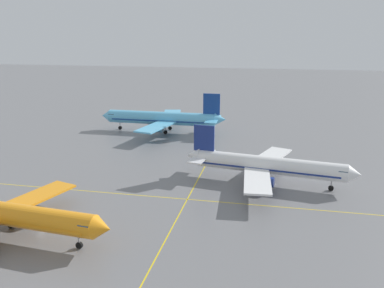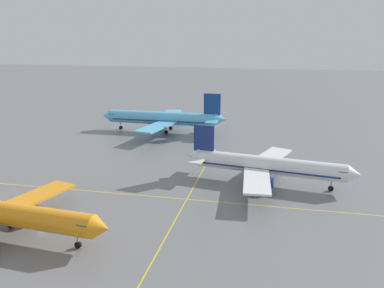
# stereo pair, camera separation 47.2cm
# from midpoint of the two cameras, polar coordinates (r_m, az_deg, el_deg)

# --- Properties ---
(airliner_front_gate) EXTENTS (33.06, 28.40, 10.27)m
(airliner_front_gate) POSITION_cam_midpoint_polar(r_m,az_deg,el_deg) (63.23, -25.16, -9.00)
(airliner_front_gate) COLOR orange
(airliner_front_gate) RESTS_ON ground
(airliner_second_row) EXTENTS (33.70, 28.79, 10.48)m
(airliner_second_row) POSITION_cam_midpoint_polar(r_m,az_deg,el_deg) (78.31, 10.84, -3.02)
(airliner_second_row) COLOR white
(airliner_second_row) RESTS_ON ground
(airliner_third_row) EXTENTS (37.73, 32.67, 11.77)m
(airliner_third_row) POSITION_cam_midpoint_polar(r_m,az_deg,el_deg) (117.32, -3.99, 3.68)
(airliner_third_row) COLOR #5BB7E5
(airliner_third_row) RESTS_ON ground
(taxiway_markings) EXTENTS (165.62, 71.34, 0.01)m
(taxiway_markings) POSITION_cam_midpoint_polar(r_m,az_deg,el_deg) (56.66, -4.21, -14.33)
(taxiway_markings) COLOR yellow
(taxiway_markings) RESTS_ON ground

